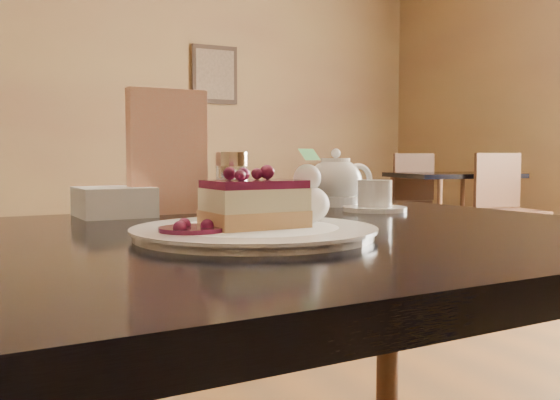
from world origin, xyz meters
name	(u,v)px	position (x,y,z in m)	size (l,w,h in m)	color
main_table	(237,291)	(-0.03, 0.04, 0.65)	(1.19, 0.83, 0.72)	black
dessert_plate	(254,233)	(-0.03, -0.01, 0.73)	(0.29, 0.29, 0.01)	white
cheesecake_slice	(254,204)	(-0.03, -0.01, 0.76)	(0.12, 0.09, 0.06)	#E1BA7D
whipped_cream	(307,204)	(0.05, 0.00, 0.76)	(0.06, 0.06, 0.05)	white
berry_sauce	(192,230)	(-0.11, -0.02, 0.74)	(0.08, 0.08, 0.01)	#4A132D
tea_set	(343,186)	(0.32, 0.33, 0.76)	(0.16, 0.25, 0.10)	white
menu_card	(168,152)	(-0.03, 0.34, 0.83)	(0.13, 0.03, 0.21)	beige
sugar_shaker	(232,182)	(0.07, 0.30, 0.77)	(0.06, 0.06, 0.11)	white
napkin_stack	(114,202)	(-0.12, 0.33, 0.74)	(0.12, 0.12, 0.05)	white
bg_table_far_right	(451,248)	(3.20, 3.22, 0.06)	(1.03, 1.66, 1.10)	black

